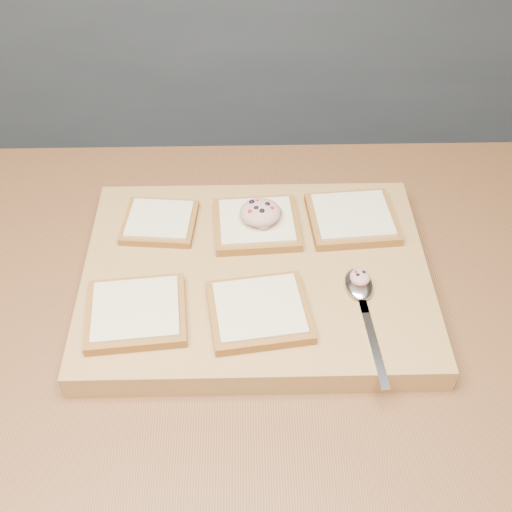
% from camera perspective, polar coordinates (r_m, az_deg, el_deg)
% --- Properties ---
extents(island_counter, '(2.00, 0.80, 0.90)m').
position_cam_1_polar(island_counter, '(1.30, 5.37, -17.41)').
color(island_counter, slate).
rests_on(island_counter, ground).
extents(back_counter, '(3.60, 0.62, 0.94)m').
position_cam_1_polar(back_counter, '(2.32, 2.19, 15.91)').
color(back_counter, slate).
rests_on(back_counter, ground).
extents(cutting_board, '(0.50, 0.38, 0.04)m').
position_cam_1_polar(cutting_board, '(0.94, -0.00, -1.84)').
color(cutting_board, tan).
rests_on(cutting_board, island_counter).
extents(bread_far_left, '(0.12, 0.11, 0.02)m').
position_cam_1_polar(bread_far_left, '(0.99, -8.55, 3.04)').
color(bread_far_left, '#9E6828').
rests_on(bread_far_left, cutting_board).
extents(bread_far_center, '(0.13, 0.12, 0.02)m').
position_cam_1_polar(bread_far_center, '(0.98, 0.04, 2.87)').
color(bread_far_center, '#9E6828').
rests_on(bread_far_center, cutting_board).
extents(bread_far_right, '(0.14, 0.13, 0.02)m').
position_cam_1_polar(bread_far_right, '(1.00, 8.54, 3.35)').
color(bread_far_right, '#9E6828').
rests_on(bread_far_right, cutting_board).
extents(bread_near_left, '(0.14, 0.13, 0.02)m').
position_cam_1_polar(bread_near_left, '(0.87, -10.60, -4.93)').
color(bread_near_left, '#9E6828').
rests_on(bread_near_left, cutting_board).
extents(bread_near_center, '(0.15, 0.14, 0.02)m').
position_cam_1_polar(bread_near_center, '(0.86, 0.28, -4.92)').
color(bread_near_center, '#9E6828').
rests_on(bread_near_center, cutting_board).
extents(tuna_salad_dollop, '(0.06, 0.06, 0.03)m').
position_cam_1_polar(tuna_salad_dollop, '(0.96, 0.39, 3.91)').
color(tuna_salad_dollop, tan).
rests_on(tuna_salad_dollop, bread_far_center).
extents(spoon, '(0.04, 0.20, 0.01)m').
position_cam_1_polar(spoon, '(0.89, 9.30, -3.20)').
color(spoon, silver).
rests_on(spoon, cutting_board).
extents(spoon_salad, '(0.03, 0.03, 0.02)m').
position_cam_1_polar(spoon_salad, '(0.89, 9.22, -1.85)').
color(spoon_salad, tan).
rests_on(spoon_salad, spoon).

